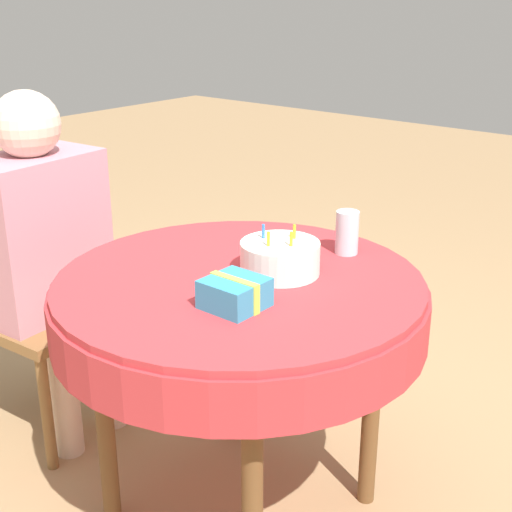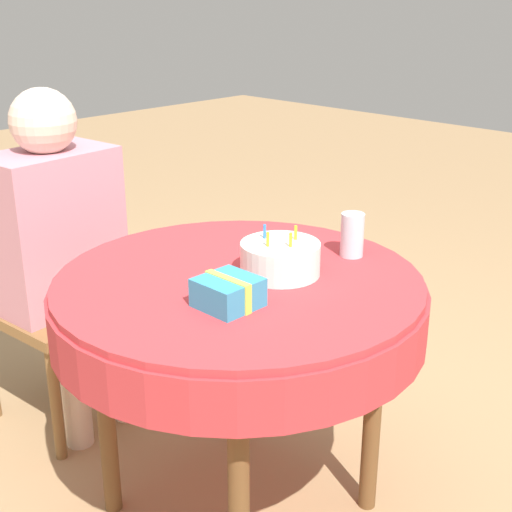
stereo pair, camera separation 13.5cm
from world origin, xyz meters
name	(u,v)px [view 2 (the right image)]	position (x,y,z in m)	size (l,w,h in m)	color
ground_plane	(241,506)	(0.00, 0.00, 0.00)	(12.00, 12.00, 0.00)	#A37F56
dining_table	(239,309)	(0.00, 0.00, 0.64)	(0.98, 0.98, 0.73)	#BC3338
chair	(48,288)	(-0.07, 0.86, 0.46)	(0.47, 0.47, 0.85)	brown
person	(58,231)	(-0.06, 0.77, 0.69)	(0.42, 0.36, 1.15)	beige
birthday_cake	(280,258)	(0.09, -0.06, 0.77)	(0.21, 0.21, 0.12)	white
drinking_glass	(352,235)	(0.33, -0.11, 0.79)	(0.06, 0.06, 0.12)	silver
gift_box	(228,292)	(-0.14, -0.11, 0.76)	(0.13, 0.14, 0.08)	teal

